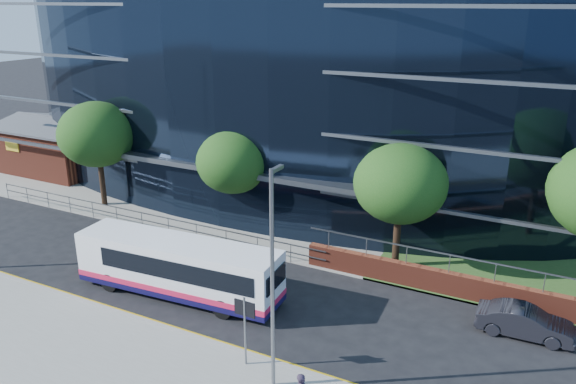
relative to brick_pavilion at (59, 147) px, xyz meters
The scene contains 16 objects.
ground 25.88m from the brick_pavilion, 31.53° to the right, with size 200.00×200.00×0.00m, color black.
pavement_near 28.80m from the brick_pavilion, 40.06° to the right, with size 80.00×8.00×0.15m, color gray.
kerb 26.41m from the brick_pavilion, 33.38° to the right, with size 80.00×0.25×0.16m, color gray.
yellow_line_outer 26.31m from the brick_pavilion, 33.02° to the right, with size 80.00×0.08×0.01m, color gold.
yellow_line_inner 26.23m from the brick_pavilion, 32.74° to the right, with size 80.00×0.08×0.01m, color gold.
far_forecourt 16.30m from the brick_pavilion, ahead, with size 50.00×8.00×0.10m, color gray.
glass_office 20.37m from the brick_pavilion, 22.21° to the left, with size 44.00×23.10×16.00m.
brick_pavilion is the anchor object (origin of this frame).
guard_railings 15.48m from the brick_pavilion, 24.90° to the right, with size 24.00×0.05×1.10m.
street_sign 30.49m from the brick_pavilion, 29.65° to the right, with size 0.85×0.09×2.80m.
tree_far_a 10.48m from the brick_pavilion, 26.55° to the right, with size 4.95×4.95×6.98m.
tree_far_b 19.55m from the brick_pavilion, 11.88° to the right, with size 4.29×4.29×6.05m.
tree_far_c 29.46m from the brick_pavilion, ahead, with size 4.62×4.62×6.51m.
streetlight_east 32.19m from the brick_pavilion, 29.24° to the right, with size 0.15×0.77×8.00m.
city_bus 24.08m from the brick_pavilion, 29.40° to the right, with size 10.07×2.97×2.69m.
parked_car 36.46m from the brick_pavilion, 12.80° to the right, with size 1.33×3.81×1.26m, color black.
Camera 1 is at (14.05, -16.68, 13.10)m, focal length 35.00 mm.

